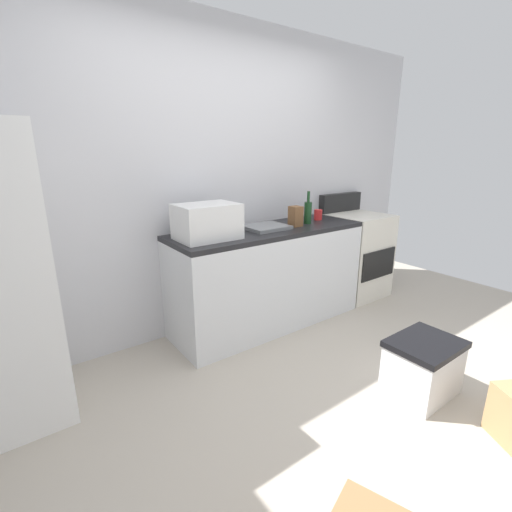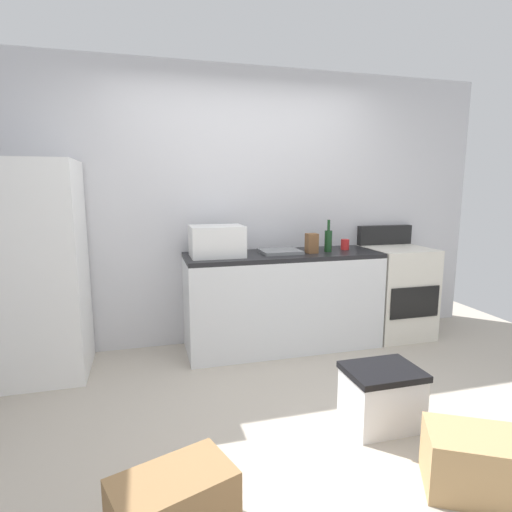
# 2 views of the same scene
# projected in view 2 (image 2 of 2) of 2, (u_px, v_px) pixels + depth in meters

# --- Properties ---
(ground_plane) EXTENTS (6.00, 6.00, 0.00)m
(ground_plane) POSITION_uv_depth(u_px,v_px,m) (298.00, 417.00, 2.71)
(ground_plane) COLOR #B2A899
(wall_back) EXTENTS (5.00, 0.10, 2.60)m
(wall_back) POSITION_uv_depth(u_px,v_px,m) (242.00, 208.00, 3.96)
(wall_back) COLOR silver
(wall_back) RESTS_ON ground_plane
(kitchen_counter) EXTENTS (1.80, 0.60, 0.90)m
(kitchen_counter) POSITION_uv_depth(u_px,v_px,m) (283.00, 300.00, 3.85)
(kitchen_counter) COLOR silver
(kitchen_counter) RESTS_ON ground_plane
(refrigerator) EXTENTS (0.68, 0.66, 1.71)m
(refrigerator) POSITION_uv_depth(u_px,v_px,m) (37.00, 271.00, 3.20)
(refrigerator) COLOR white
(refrigerator) RESTS_ON ground_plane
(stove_oven) EXTENTS (0.60, 0.61, 1.10)m
(stove_oven) POSITION_uv_depth(u_px,v_px,m) (396.00, 290.00, 4.17)
(stove_oven) COLOR silver
(stove_oven) RESTS_ON ground_plane
(microwave) EXTENTS (0.46, 0.34, 0.27)m
(microwave) POSITION_uv_depth(u_px,v_px,m) (217.00, 241.00, 3.57)
(microwave) COLOR white
(microwave) RESTS_ON kitchen_counter
(sink_basin) EXTENTS (0.36, 0.32, 0.03)m
(sink_basin) POSITION_uv_depth(u_px,v_px,m) (280.00, 251.00, 3.77)
(sink_basin) COLOR slate
(sink_basin) RESTS_ON kitchen_counter
(wine_bottle) EXTENTS (0.07, 0.07, 0.30)m
(wine_bottle) POSITION_uv_depth(u_px,v_px,m) (328.00, 240.00, 3.84)
(wine_bottle) COLOR #193F1E
(wine_bottle) RESTS_ON kitchen_counter
(coffee_mug) EXTENTS (0.08, 0.08, 0.10)m
(coffee_mug) POSITION_uv_depth(u_px,v_px,m) (345.00, 244.00, 3.97)
(coffee_mug) COLOR red
(coffee_mug) RESTS_ON kitchen_counter
(knife_block) EXTENTS (0.10, 0.10, 0.18)m
(knife_block) POSITION_uv_depth(u_px,v_px,m) (312.00, 243.00, 3.77)
(knife_block) COLOR brown
(knife_block) RESTS_ON kitchen_counter
(cardboard_box_large) EXTENTS (0.64, 0.55, 0.31)m
(cardboard_box_large) POSITION_uv_depth(u_px,v_px,m) (485.00, 465.00, 2.02)
(cardboard_box_large) COLOR tan
(cardboard_box_large) RESTS_ON ground_plane
(cardboard_box_medium) EXTENTS (0.57, 0.44, 0.32)m
(cardboard_box_medium) POSITION_uv_depth(u_px,v_px,m) (174.00, 510.00, 1.73)
(cardboard_box_medium) COLOR olive
(cardboard_box_medium) RESTS_ON ground_plane
(storage_bin) EXTENTS (0.46, 0.36, 0.38)m
(storage_bin) POSITION_uv_depth(u_px,v_px,m) (381.00, 396.00, 2.60)
(storage_bin) COLOR silver
(storage_bin) RESTS_ON ground_plane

